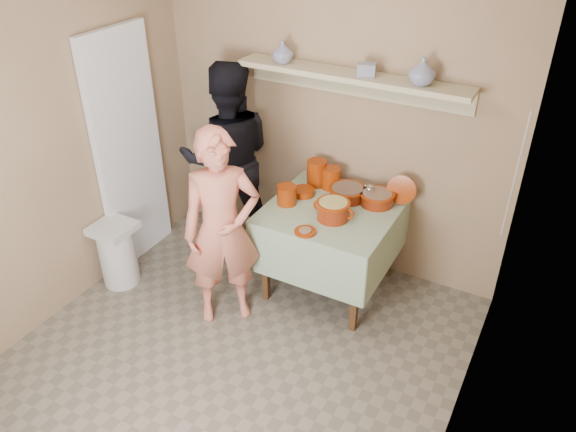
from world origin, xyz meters
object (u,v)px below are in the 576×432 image
Objects in this scene: cazuela_rice at (333,209)px; person_cook at (222,230)px; person_helper at (228,159)px; serving_table at (331,221)px; trash_bin at (118,253)px.

person_cook is at bearing -139.21° from cazuela_rice.
person_helper reaches higher than serving_table.
person_cook reaches higher than serving_table.
person_cook is at bearing -129.87° from serving_table.
person_cook is at bearing 5.45° from trash_bin.
serving_table is (0.56, 0.67, -0.13)m from person_cook.
person_cook is 1.00m from person_helper.
serving_table is at bearing 135.00° from person_helper.
trash_bin is (-1.01, -0.10, -0.49)m from person_cook.
cazuela_rice is 0.59× the size of trash_bin.
trash_bin is (-1.64, -0.64, -0.56)m from cazuela_rice.
serving_table is 1.79m from trash_bin.
serving_table is at bearing 116.03° from cazuela_rice.
person_cook is 4.70× the size of cazuela_rice.
person_helper is at bearing 62.40° from trash_bin.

